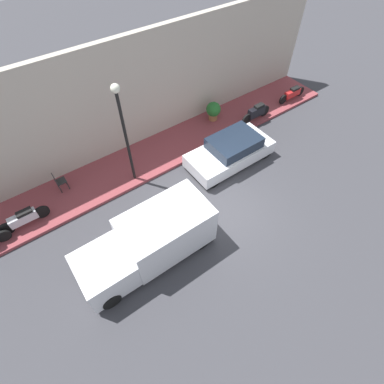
# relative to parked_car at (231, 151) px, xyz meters

# --- Properties ---
(ground_plane) EXTENTS (60.00, 60.00, 0.00)m
(ground_plane) POSITION_rel_parked_car_xyz_m (-2.01, 2.12, -0.63)
(ground_plane) COLOR #38383D
(sidewalk) EXTENTS (2.45, 19.70, 0.14)m
(sidewalk) POSITION_rel_parked_car_xyz_m (2.33, 2.12, -0.56)
(sidewalk) COLOR brown
(sidewalk) RESTS_ON ground_plane
(building_facade) EXTENTS (0.30, 19.70, 5.12)m
(building_facade) POSITION_rel_parked_car_xyz_m (3.71, 2.12, 1.93)
(building_facade) COLOR #B2A899
(building_facade) RESTS_ON ground_plane
(parked_car) EXTENTS (1.81, 4.04, 1.30)m
(parked_car) POSITION_rel_parked_car_xyz_m (0.00, 0.00, 0.00)
(parked_car) COLOR silver
(parked_car) RESTS_ON ground_plane
(delivery_van) EXTENTS (1.85, 4.80, 1.87)m
(delivery_van) POSITION_rel_parked_car_xyz_m (-2.07, 5.53, 0.32)
(delivery_van) COLOR silver
(delivery_van) RESTS_ON ground_plane
(motorcycle_black) EXTENTS (0.30, 1.86, 0.86)m
(motorcycle_black) POSITION_rel_parked_car_xyz_m (1.48, -3.02, -0.03)
(motorcycle_black) COLOR black
(motorcycle_black) RESTS_ON sidewalk
(scooter_silver) EXTENTS (0.30, 1.91, 0.75)m
(scooter_silver) POSITION_rel_parked_car_xyz_m (1.81, 8.78, -0.08)
(scooter_silver) COLOR #B7B7BF
(scooter_silver) RESTS_ON sidewalk
(motorcycle_red) EXTENTS (0.30, 1.93, 0.70)m
(motorcycle_red) POSITION_rel_parked_car_xyz_m (1.65, -5.97, -0.10)
(motorcycle_red) COLOR #B21E1E
(motorcycle_red) RESTS_ON sidewalk
(streetlamp) EXTENTS (0.33, 0.33, 4.55)m
(streetlamp) POSITION_rel_parked_car_xyz_m (1.54, 4.20, 2.50)
(streetlamp) COLOR black
(streetlamp) RESTS_ON sidewalk
(potted_plant) EXTENTS (0.75, 0.75, 0.99)m
(potted_plant) POSITION_rel_parked_car_xyz_m (2.82, -1.22, 0.07)
(potted_plant) COLOR brown
(potted_plant) RESTS_ON sidewalk
(cafe_chair) EXTENTS (0.40, 0.40, 0.91)m
(cafe_chair) POSITION_rel_parked_car_xyz_m (2.76, 7.03, 0.04)
(cafe_chair) COLOR #262626
(cafe_chair) RESTS_ON sidewalk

